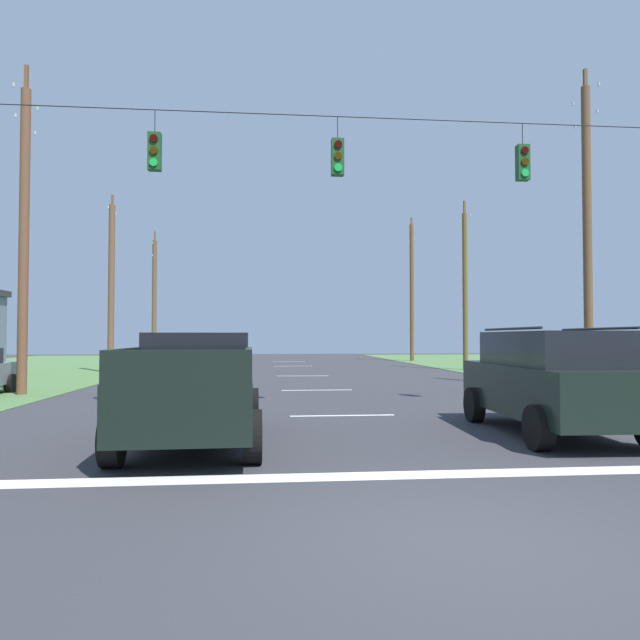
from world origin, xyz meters
name	(u,v)px	position (x,y,z in m)	size (l,w,h in m)	color
ground_plane	(468,541)	(0.00, 0.00, 0.00)	(120.00, 120.00, 0.00)	#333338
stop_bar_stripe	(402,475)	(0.00, 2.54, 0.00)	(15.93, 0.45, 0.01)	white
lane_dash_0	(342,415)	(0.00, 8.54, 0.00)	(0.15, 2.50, 0.01)	white
lane_dash_1	(317,390)	(0.00, 15.21, 0.00)	(0.15, 2.50, 0.01)	white
lane_dash_2	(303,376)	(0.00, 22.77, 0.00)	(0.15, 2.50, 0.01)	white
lane_dash_3	(293,366)	(0.00, 32.33, 0.00)	(0.15, 2.50, 0.01)	white
lane_dash_4	(289,362)	(0.00, 39.05, 0.00)	(0.15, 2.50, 0.01)	white
overhead_signal_span	(332,237)	(-0.13, 9.53, 4.45)	(18.41, 0.31, 8.20)	brown
pickup_truck	(196,388)	(-3.08, 5.35, 0.97)	(2.39, 5.45, 1.95)	black
suv_black	(552,379)	(3.67, 5.53, 1.06)	(2.36, 4.87, 2.05)	black
distant_car_crossing_white	(615,363)	(13.00, 18.18, 0.79)	(4.37, 2.16, 1.52)	silver
utility_pole_mid_right	(587,230)	(9.66, 14.44, 5.71)	(0.31, 1.76, 11.57)	brown
utility_pole_far_right	(465,288)	(9.54, 26.82, 4.67)	(0.28, 1.89, 9.69)	brown
utility_pole_near_left	(412,290)	(9.63, 39.11, 5.58)	(0.32, 1.65, 11.26)	brown
utility_pole_far_left	(24,233)	(-9.63, 14.32, 5.25)	(0.31, 1.98, 10.77)	brown
utility_pole_distant_right	(111,286)	(-9.77, 25.69, 4.50)	(0.32, 1.57, 9.29)	brown
utility_pole_distant_left	(154,299)	(-9.92, 38.29, 4.70)	(0.34, 1.83, 9.67)	brown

